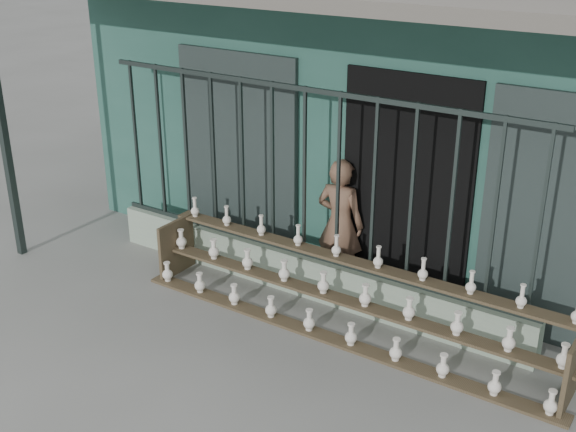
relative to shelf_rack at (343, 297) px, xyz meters
The scene contains 6 objects.
ground 1.19m from the shelf_rack, 128.78° to the right, with size 60.00×60.00×0.00m, color slate.
workshop_building 3.64m from the shelf_rack, 101.96° to the left, with size 7.40×6.60×3.21m.
parapet_wall 0.83m from the shelf_rack, 149.89° to the left, with size 5.00×0.20×0.45m, color #94A991.
security_fence 1.29m from the shelf_rack, 149.89° to the left, with size 5.00×0.04×1.80m.
shelf_rack is the anchor object (origin of this frame).
elderly_woman 0.99m from the shelf_rack, 122.12° to the left, with size 0.53×0.35×1.45m, color brown.
Camera 1 is at (3.66, -4.50, 3.79)m, focal length 45.00 mm.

